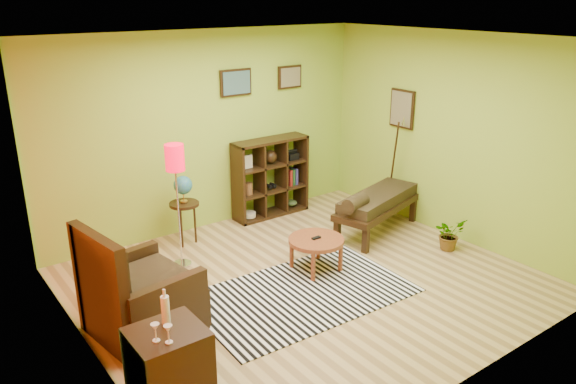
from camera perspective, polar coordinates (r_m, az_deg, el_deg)
ground at (r=6.76m, az=1.88°, el=-9.10°), size 5.00×5.00×0.00m
room_shell at (r=6.07m, az=1.29°, el=5.80°), size 5.04×4.54×2.82m
zebra_rug at (r=6.51m, az=1.45°, el=-10.26°), size 2.50×1.58×0.01m
coffee_table at (r=6.89m, az=2.88°, el=-5.19°), size 0.68×0.68×0.44m
armchair at (r=5.90m, az=-15.04°, el=-10.46°), size 1.10×1.10×1.18m
side_cabinet at (r=4.91m, az=-11.97°, el=-17.01°), size 0.59×0.53×1.01m
floor_lamp at (r=6.81m, az=-11.37°, el=2.33°), size 0.24×0.24×1.57m
globe_table at (r=7.59m, az=-10.58°, el=-0.10°), size 0.40×0.40×0.97m
cube_shelf at (r=8.53m, az=-1.70°, el=1.50°), size 1.20×0.35×1.20m
bench at (r=7.99m, az=8.97°, el=-1.05°), size 1.66×0.96×0.73m
potted_plant at (r=7.81m, az=16.03°, el=-4.43°), size 0.43×0.47×0.34m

